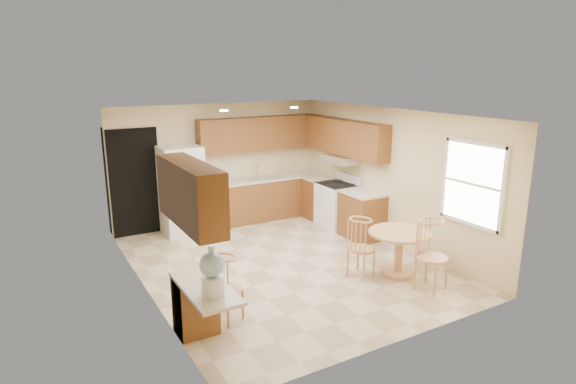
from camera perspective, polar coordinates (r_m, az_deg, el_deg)
floor at (r=8.17m, az=-0.47°, el=-8.51°), size 5.50×5.50×0.00m
ceiling at (r=7.56m, az=-0.51°, el=9.23°), size 4.50×5.50×0.02m
wall_back at (r=10.20m, az=-8.14°, el=3.34°), size 4.50×0.02×2.50m
wall_front at (r=5.65m, az=13.48°, el=-6.00°), size 4.50×0.02×2.50m
wall_left at (r=6.98m, az=-16.78°, el=-2.29°), size 0.02×5.50×2.50m
wall_right at (r=9.06m, az=12.00°, el=1.78°), size 0.02×5.50×2.50m
doorway at (r=9.72m, az=-17.66°, el=1.05°), size 0.90×0.02×2.10m
base_cab_back at (r=10.46m, az=-2.92°, el=-0.83°), size 2.75×0.60×0.87m
counter_back at (r=10.35m, az=-2.95°, el=1.60°), size 2.75×0.63×0.04m
base_cab_right_a at (r=10.50m, az=3.80°, el=-0.80°), size 0.60×0.59×0.87m
counter_right_a at (r=10.39m, az=3.84°, el=1.62°), size 0.63×0.59×0.04m
base_cab_right_b at (r=9.37m, az=8.74°, el=-2.81°), size 0.60×0.80×0.87m
counter_right_b at (r=9.25m, az=8.85°, el=-0.12°), size 0.63×0.80×0.04m
upper_cab_back at (r=10.30m, az=-3.37°, el=6.95°), size 2.75×0.33×0.70m
upper_cab_right at (r=9.77m, az=6.71°, el=6.48°), size 0.33×2.42×0.70m
upper_cab_left at (r=5.38m, az=-11.50°, el=-0.23°), size 0.33×1.40×0.70m
sink at (r=10.34m, az=-3.08°, el=1.70°), size 0.78×0.44×0.01m
range_hood at (r=9.77m, az=6.34°, el=3.93°), size 0.50×0.76×0.14m
desk_pedestal at (r=6.18m, az=-10.89°, el=-13.03°), size 0.48×0.42×0.72m
desk_top at (r=5.69m, az=-9.78°, el=-11.13°), size 0.50×1.20×0.04m
window at (r=7.75m, az=21.08°, el=0.90°), size 0.06×1.12×1.30m
can_light_a at (r=8.42m, az=-7.61°, el=9.53°), size 0.14×0.14×0.02m
can_light_b at (r=9.04m, az=0.73°, el=9.99°), size 0.14×0.14×0.02m
refrigerator at (r=9.64m, az=-12.51°, el=0.20°), size 0.77×0.75×1.74m
stove at (r=9.94m, az=5.84°, el=-1.51°), size 0.65×0.76×1.09m
dining_table at (r=7.81m, az=13.02°, el=-6.32°), size 0.97×0.97×0.72m
chair_table_a at (r=7.54m, az=9.14°, el=-6.01°), size 0.42×0.54×0.94m
chair_table_b at (r=7.28m, az=17.34°, el=-6.69°), size 0.46×0.49×1.05m
chair_desk at (r=6.23m, az=-6.97°, el=-10.77°), size 0.39×0.50×0.89m
water_crock at (r=5.36m, az=-8.96°, el=-9.45°), size 0.28×0.28×0.58m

